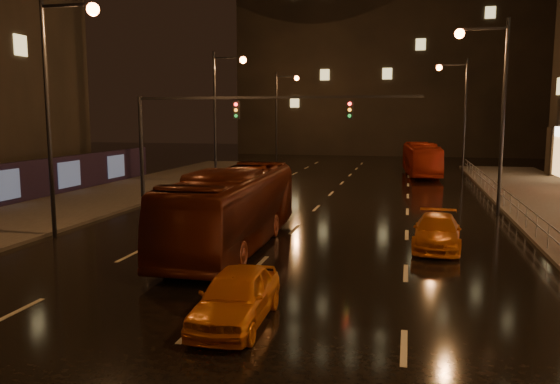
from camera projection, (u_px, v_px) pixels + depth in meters
The scene contains 9 objects.
ground at pixel (310, 214), 28.75m from camera, with size 140.00×140.00×0.00m, color black.
sidewalk_left at pixel (24, 219), 26.99m from camera, with size 7.00×70.00×0.15m, color #38332D.
building_distant at pixel (406, 23), 75.49m from camera, with size 44.00×16.00×36.00m, color black.
traffic_signal at pixel (218, 124), 29.25m from camera, with size 15.31×0.32×6.20m.
railing_right at pixel (527, 212), 24.38m from camera, with size 0.05×56.00×1.00m.
bus_red at pixel (233, 208), 21.39m from camera, with size 2.60×11.12×3.10m, color #4D180B.
bus_curb at pixel (421, 159), 47.67m from camera, with size 2.37×10.14×2.83m, color #A62410.
taxi_near at pixel (236, 296), 13.56m from camera, with size 1.61×3.99×1.36m, color orange.
taxi_far at pixel (437, 232), 21.39m from camera, with size 1.78×4.38×1.27m, color #C45F12.
Camera 1 is at (4.97, -7.92, 5.12)m, focal length 35.00 mm.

